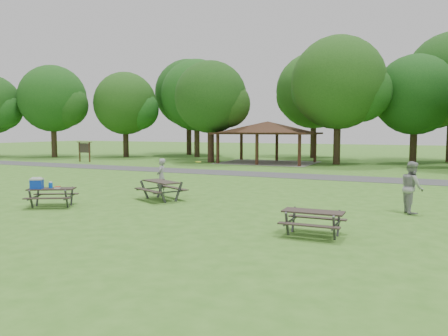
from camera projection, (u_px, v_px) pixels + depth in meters
ground at (154, 210)px, 16.28m from camera, size 160.00×160.00×0.00m
asphalt_path at (274, 175)px, 28.91m from camera, size 120.00×3.20×0.02m
pavilion at (268, 129)px, 39.36m from camera, size 8.60×7.01×3.76m
notice_board at (84, 148)px, 40.85m from camera, size 1.60×0.30×1.88m
tree_row_a at (54, 101)px, 47.40m from camera, size 7.56×7.20×9.97m
tree_row_b at (126, 105)px, 47.65m from camera, size 7.14×6.80×9.28m
tree_row_c at (198, 97)px, 47.77m from camera, size 8.19×7.80×10.67m
tree_row_d at (212, 99)px, 39.87m from camera, size 6.93×6.60×9.27m
tree_row_e at (339, 86)px, 37.39m from camera, size 8.40×8.00×11.02m
tree_row_f at (416, 97)px, 38.10m from camera, size 7.35×7.00×9.55m
tree_deep_a at (190, 95)px, 52.14m from camera, size 8.40×8.00×11.38m
tree_deep_b at (315, 93)px, 46.29m from camera, size 8.40×8.00×11.13m
picnic_table_near at (47, 189)px, 16.92m from camera, size 2.18×2.05×1.20m
picnic_table_middle at (161, 186)px, 18.59m from camera, size 2.44×2.27×0.84m
picnic_table_far at (313, 217)px, 12.30m from camera, size 1.72×1.40×0.74m
frisbee_in_flight at (198, 162)px, 19.17m from camera, size 0.32×0.32×0.02m
frisbee_thrower at (161, 177)px, 20.04m from camera, size 0.54×0.69×1.68m
frisbee_catcher at (412, 187)px, 15.61m from camera, size 0.99×1.10×1.88m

